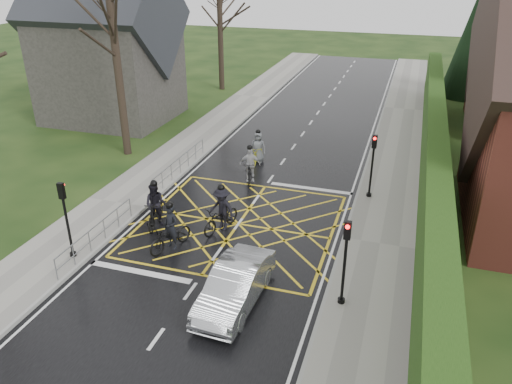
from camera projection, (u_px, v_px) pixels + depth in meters
The scene contains 21 objects.
ground at pixel (238, 224), 21.59m from camera, with size 120.00×120.00×0.00m, color black.
road at pixel (238, 224), 21.59m from camera, with size 9.00×80.00×0.01m, color black.
sidewalk_right at pixel (380, 245), 19.91m from camera, with size 3.00×80.00×0.15m, color gray.
sidewalk_left at pixel (117, 203), 23.20m from camera, with size 3.00×80.00×0.15m, color gray.
stone_wall at pixel (428, 184), 24.47m from camera, with size 0.50×38.00×0.70m, color slate.
hedge at pixel (433, 151), 23.71m from camera, with size 0.90×38.00×2.80m, color black.
conifer at pixel (479, 33), 38.82m from camera, with size 4.60×4.60×10.00m.
church at pixel (107, 47), 33.47m from camera, with size 8.80×7.80×11.00m.
tree_near at pixel (111, 11), 25.78m from camera, with size 9.24×9.24×11.44m.
tree_far at pixel (219, 0), 39.92m from camera, with size 8.40×8.40×10.40m.
railing_south at pixel (96, 231), 19.52m from camera, with size 0.05×5.04×1.03m.
railing_north at pixel (180, 162), 25.96m from camera, with size 0.05×6.04×1.03m.
traffic_light_ne at pixel (372, 167), 23.08m from camera, with size 0.24×0.31×3.21m.
traffic_light_se at pixel (344, 264), 15.86m from camera, with size 0.24×0.31×3.21m.
traffic_light_sw at pixel (67, 221), 18.41m from camera, with size 0.24×0.31×3.21m.
cyclist_rear at pixel (171, 234), 19.54m from camera, with size 1.45×2.22×2.04m.
cyclist_back at pixel (156, 209), 21.16m from camera, with size 1.07×2.18×2.11m.
cyclist_mid at pixel (222, 213), 20.85m from camera, with size 1.40×2.27×2.08m.
cyclist_front at pixel (249, 168), 25.34m from camera, with size 1.14×2.04×1.96m.
cyclist_lead at pixel (258, 151), 27.69m from camera, with size 0.89×2.00×1.91m.
car at pixel (235, 286), 16.44m from camera, with size 1.48×4.23×1.39m, color #A9ACB0.
Camera 1 is at (6.46, -17.74, 10.60)m, focal length 35.00 mm.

